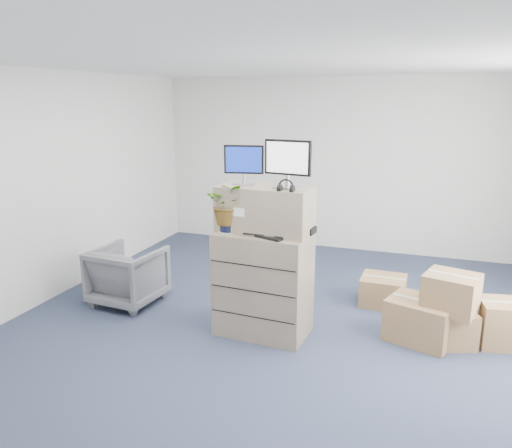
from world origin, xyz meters
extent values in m
plane|color=#2A334C|center=(0.00, 0.00, 0.00)|extent=(7.00, 7.00, 0.00)
cube|color=silver|center=(0.00, 3.51, 1.40)|extent=(6.00, 0.02, 2.80)
cube|color=gray|center=(-0.18, 0.11, 0.56)|extent=(0.99, 0.65, 1.11)
cube|color=gray|center=(-0.18, 0.16, 1.35)|extent=(0.98, 0.54, 0.48)
cube|color=#99999E|center=(-0.42, 0.19, 1.60)|extent=(0.24, 0.19, 0.01)
cylinder|color=#99999E|center=(-0.42, 0.19, 1.65)|extent=(0.04, 0.04, 0.10)
cube|color=black|center=(-0.42, 0.19, 1.85)|extent=(0.41, 0.10, 0.29)
cube|color=navy|center=(-0.41, 0.17, 1.85)|extent=(0.37, 0.07, 0.25)
cube|color=#99999E|center=(0.07, 0.12, 1.60)|extent=(0.28, 0.22, 0.02)
cylinder|color=#99999E|center=(0.07, 0.12, 1.67)|extent=(0.04, 0.04, 0.12)
cube|color=black|center=(0.07, 0.12, 1.90)|extent=(0.48, 0.11, 0.35)
cube|color=silver|center=(0.06, 0.10, 1.90)|extent=(0.43, 0.07, 0.30)
torus|color=black|center=(0.10, -0.04, 1.63)|extent=(0.16, 0.03, 0.16)
cube|color=black|center=(-0.12, 0.00, 1.13)|extent=(0.52, 0.35, 0.02)
ellipsoid|color=silver|center=(0.11, 0.00, 1.13)|extent=(0.12, 0.09, 0.04)
cylinder|color=#979B9F|center=(-0.11, 0.18, 1.24)|extent=(0.07, 0.07, 0.25)
cube|color=silver|center=(-0.21, 0.14, 1.13)|extent=(0.07, 0.06, 0.02)
cube|color=black|center=(-0.21, 0.14, 1.20)|extent=(0.07, 0.05, 0.13)
cube|color=black|center=(0.22, 0.24, 1.15)|extent=(0.25, 0.20, 0.07)
cube|color=#4799F1|center=(0.15, 0.21, 1.23)|extent=(0.30, 0.19, 0.11)
cylinder|color=#ACC29C|center=(-0.53, 0.01, 1.12)|extent=(0.20, 0.20, 0.02)
cylinder|color=black|center=(-0.53, 0.01, 1.19)|extent=(0.17, 0.17, 0.13)
imported|color=#215D1A|center=(-0.53, 0.01, 1.37)|extent=(0.46, 0.49, 0.34)
imported|color=#5B5B60|center=(-2.00, 0.33, 0.39)|extent=(0.81, 0.77, 0.78)
cube|color=brown|center=(1.42, 0.47, 0.22)|extent=(0.76, 0.67, 0.44)
cube|color=brown|center=(1.68, 0.49, 0.19)|extent=(0.63, 0.57, 0.38)
cube|color=brown|center=(0.97, 1.30, 0.17)|extent=(0.54, 0.49, 0.35)
cube|color=brown|center=(1.69, 0.46, 0.57)|extent=(0.60, 0.56, 0.39)
camera|label=1|loc=(1.38, -4.59, 2.47)|focal=35.00mm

